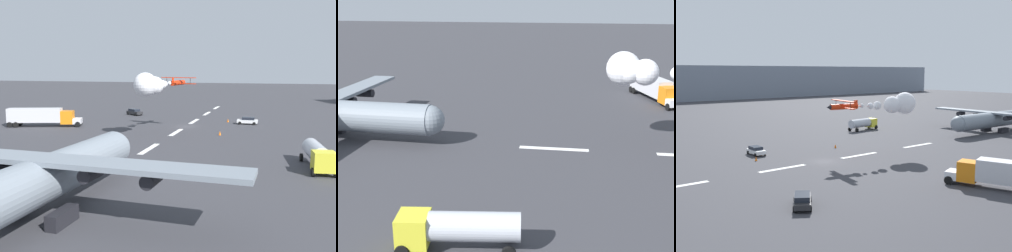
% 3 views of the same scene
% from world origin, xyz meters
% --- Properties ---
extents(ground_plane, '(440.00, 440.00, 0.00)m').
position_xyz_m(ground_plane, '(0.00, 0.00, 0.00)').
color(ground_plane, '#38383D').
rests_on(ground_plane, ground).
extents(runway_stripe_0, '(8.00, 0.90, 0.01)m').
position_xyz_m(runway_stripe_0, '(-38.79, 0.00, 0.01)').
color(runway_stripe_0, white).
rests_on(runway_stripe_0, ground).
extents(runway_stripe_1, '(8.00, 0.90, 0.01)m').
position_xyz_m(runway_stripe_1, '(-23.27, 0.00, 0.01)').
color(runway_stripe_1, white).
rests_on(runway_stripe_1, ground).
extents(runway_stripe_2, '(8.00, 0.90, 0.01)m').
position_xyz_m(runway_stripe_2, '(-7.76, 0.00, 0.01)').
color(runway_stripe_2, white).
rests_on(runway_stripe_2, ground).
extents(runway_stripe_3, '(8.00, 0.90, 0.01)m').
position_xyz_m(runway_stripe_3, '(7.76, 0.00, 0.01)').
color(runway_stripe_3, white).
rests_on(runway_stripe_3, ground).
extents(runway_stripe_4, '(8.00, 0.90, 0.01)m').
position_xyz_m(runway_stripe_4, '(23.27, 0.00, 0.01)').
color(runway_stripe_4, white).
rests_on(runway_stripe_4, ground).
extents(cargo_transport_plane, '(28.16, 33.12, 10.91)m').
position_xyz_m(cargo_transport_plane, '(49.95, 0.51, 3.23)').
color(cargo_transport_plane, gray).
rests_on(cargo_transport_plane, ground).
extents(stunt_biplane_red, '(17.29, 7.87, 3.90)m').
position_xyz_m(stunt_biplane_red, '(14.13, -2.62, 8.92)').
color(stunt_biplane_red, red).
extents(semi_truck_orange, '(7.26, 14.61, 3.70)m').
position_xyz_m(semi_truck_orange, '(8.21, -27.76, 2.13)').
color(semi_truck_orange, silver).
rests_on(semi_truck_orange, ground).
extents(fuel_tanker_truck, '(8.82, 3.74, 2.90)m').
position_xyz_m(fuel_tanker_truck, '(28.73, 22.77, 1.74)').
color(fuel_tanker_truck, yellow).
rests_on(fuel_tanker_truck, ground).
extents(followme_car_yellow, '(4.02, 4.81, 1.52)m').
position_xyz_m(followme_car_yellow, '(-15.06, -16.83, 0.81)').
color(followme_car_yellow, '#262628').
rests_on(followme_car_yellow, ground).
extents(airport_staff_sedan, '(2.05, 4.22, 1.52)m').
position_xyz_m(airport_staff_sedan, '(-6.28, 11.76, 0.81)').
color(airport_staff_sedan, white).
rests_on(airport_staff_sedan, ground).
extents(traffic_cone_near, '(0.44, 0.44, 0.75)m').
position_xyz_m(traffic_cone_near, '(-8.50, 7.35, 0.38)').
color(traffic_cone_near, orange).
rests_on(traffic_cone_near, ground).
extents(traffic_cone_far, '(0.44, 0.44, 0.75)m').
position_xyz_m(traffic_cone_far, '(8.71, 8.20, 0.38)').
color(traffic_cone_far, orange).
rests_on(traffic_cone_far, ground).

